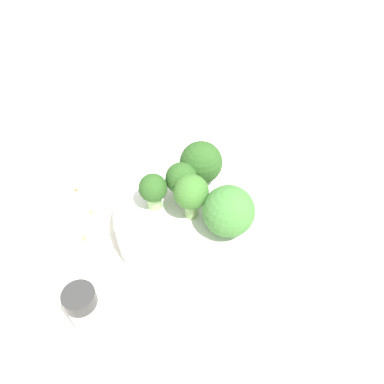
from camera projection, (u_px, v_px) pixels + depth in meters
name	position (u px, v px, depth m)	size (l,w,h in m)	color
ground_plane	(192.00, 228.00, 0.46)	(3.00, 3.00, 0.00)	silver
bowl	(192.00, 219.00, 0.45)	(0.18, 0.18, 0.04)	white
broccoli_floret_0	(201.00, 163.00, 0.45)	(0.05, 0.05, 0.06)	#8EB770
broccoli_floret_1	(194.00, 194.00, 0.40)	(0.04, 0.04, 0.06)	#7A9E5B
broccoli_floret_2	(181.00, 179.00, 0.43)	(0.04, 0.04, 0.05)	#8EB770
broccoli_floret_3	(153.00, 190.00, 0.42)	(0.03, 0.03, 0.05)	#8EB770
broccoli_floret_4	(229.00, 211.00, 0.40)	(0.06, 0.06, 0.06)	#84AD66
pepper_shaker	(86.00, 311.00, 0.35)	(0.03, 0.03, 0.07)	#B2B7BC
almond_crumb_0	(76.00, 189.00, 0.51)	(0.01, 0.00, 0.01)	olive
almond_crumb_1	(83.00, 237.00, 0.45)	(0.01, 0.00, 0.01)	tan
almond_crumb_2	(91.00, 211.00, 0.48)	(0.01, 0.00, 0.01)	tan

